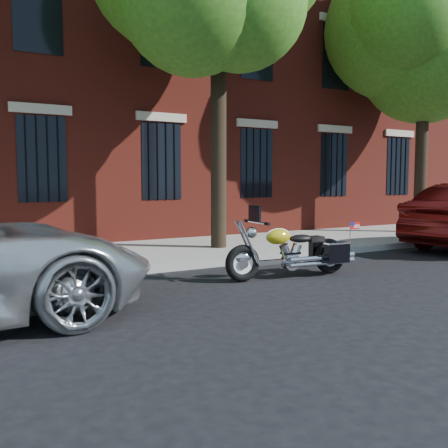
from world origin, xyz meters
TOP-DOWN VIEW (x-y plane):
  - ground at (0.00, 0.00)m, footprint 120.00×120.00m
  - curb at (0.00, 1.38)m, footprint 40.00×0.16m
  - sidewalk at (0.00, 3.26)m, footprint 40.00×3.60m
  - building at (0.00, 10.06)m, footprint 26.00×10.08m
  - tree_right at (7.42, 2.96)m, footprint 4.12×3.92m
  - motorcycle at (0.24, -0.27)m, footprint 2.51×0.85m

SIDE VIEW (x-z plane):
  - ground at x=0.00m, z-range 0.00..0.00m
  - curb at x=0.00m, z-range 0.00..0.15m
  - sidewalk at x=0.00m, z-range 0.00..0.15m
  - motorcycle at x=0.24m, z-range -0.21..1.07m
  - building at x=0.00m, z-range 0.00..12.00m
  - tree_right at x=7.42m, z-range 1.91..10.45m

